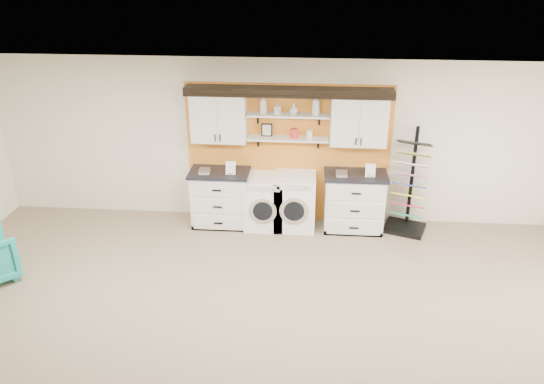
# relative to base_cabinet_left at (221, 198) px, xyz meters

# --- Properties ---
(floor) EXTENTS (10.00, 10.00, 0.00)m
(floor) POSITION_rel_base_cabinet_left_xyz_m (1.13, -3.64, -0.49)
(floor) COLOR #8E7660
(floor) RESTS_ON ground
(ceiling) EXTENTS (10.00, 10.00, 0.00)m
(ceiling) POSITION_rel_base_cabinet_left_xyz_m (1.13, -3.64, 2.31)
(ceiling) COLOR white
(ceiling) RESTS_ON wall_back
(wall_back) EXTENTS (10.00, 0.00, 10.00)m
(wall_back) POSITION_rel_base_cabinet_left_xyz_m (1.13, 0.36, 0.91)
(wall_back) COLOR #EFE5CE
(wall_back) RESTS_ON floor
(accent_panel) EXTENTS (3.40, 0.07, 2.40)m
(accent_panel) POSITION_rel_base_cabinet_left_xyz_m (1.13, 0.32, 0.71)
(accent_panel) COLOR orange
(accent_panel) RESTS_ON wall_back
(upper_cabinet_left) EXTENTS (0.90, 0.35, 0.84)m
(upper_cabinet_left) POSITION_rel_base_cabinet_left_xyz_m (-0.00, 0.15, 1.39)
(upper_cabinet_left) COLOR silver
(upper_cabinet_left) RESTS_ON wall_back
(upper_cabinet_right) EXTENTS (0.90, 0.35, 0.84)m
(upper_cabinet_right) POSITION_rel_base_cabinet_left_xyz_m (2.26, 0.15, 1.39)
(upper_cabinet_right) COLOR silver
(upper_cabinet_right) RESTS_ON wall_back
(shelf_lower) EXTENTS (1.32, 0.28, 0.03)m
(shelf_lower) POSITION_rel_base_cabinet_left_xyz_m (1.13, 0.16, 1.04)
(shelf_lower) COLOR silver
(shelf_lower) RESTS_ON wall_back
(shelf_upper) EXTENTS (1.32, 0.28, 0.03)m
(shelf_upper) POSITION_rel_base_cabinet_left_xyz_m (1.13, 0.16, 1.44)
(shelf_upper) COLOR silver
(shelf_upper) RESTS_ON wall_back
(crown_molding) EXTENTS (3.30, 0.41, 0.13)m
(crown_molding) POSITION_rel_base_cabinet_left_xyz_m (1.13, 0.17, 1.84)
(crown_molding) COLOR black
(crown_molding) RESTS_ON wall_back
(picture_frame) EXTENTS (0.18, 0.02, 0.22)m
(picture_frame) POSITION_rel_base_cabinet_left_xyz_m (0.78, 0.21, 1.17)
(picture_frame) COLOR black
(picture_frame) RESTS_ON shelf_lower
(canister_red) EXTENTS (0.11, 0.11, 0.16)m
(canister_red) POSITION_rel_base_cabinet_left_xyz_m (1.23, 0.16, 1.14)
(canister_red) COLOR red
(canister_red) RESTS_ON shelf_lower
(canister_cream) EXTENTS (0.10, 0.10, 0.14)m
(canister_cream) POSITION_rel_base_cabinet_left_xyz_m (1.48, 0.16, 1.13)
(canister_cream) COLOR silver
(canister_cream) RESTS_ON shelf_lower
(base_cabinet_left) EXTENTS (1.00, 0.66, 0.98)m
(base_cabinet_left) POSITION_rel_base_cabinet_left_xyz_m (0.00, 0.00, 0.00)
(base_cabinet_left) COLOR silver
(base_cabinet_left) RESTS_ON floor
(base_cabinet_right) EXTENTS (1.04, 0.66, 1.01)m
(base_cabinet_right) POSITION_rel_base_cabinet_left_xyz_m (2.26, -0.00, 0.01)
(base_cabinet_right) COLOR silver
(base_cabinet_right) RESTS_ON floor
(washer) EXTENTS (0.65, 0.71, 0.91)m
(washer) POSITION_rel_base_cabinet_left_xyz_m (0.75, -0.00, -0.04)
(washer) COLOR white
(washer) RESTS_ON floor
(dryer) EXTENTS (0.68, 0.71, 0.95)m
(dryer) POSITION_rel_base_cabinet_left_xyz_m (1.27, -0.00, -0.01)
(dryer) COLOR white
(dryer) RESTS_ON floor
(sample_rack) EXTENTS (0.79, 0.72, 1.78)m
(sample_rack) POSITION_rel_base_cabinet_left_xyz_m (3.15, 0.04, 0.06)
(sample_rack) COLOR black
(sample_rack) RESTS_ON floor
(soap_bottle_a) EXTENTS (0.14, 0.14, 0.31)m
(soap_bottle_a) POSITION_rel_base_cabinet_left_xyz_m (0.73, 0.16, 1.61)
(soap_bottle_a) COLOR silver
(soap_bottle_a) RESTS_ON shelf_upper
(soap_bottle_b) EXTENTS (0.11, 0.11, 0.18)m
(soap_bottle_b) POSITION_rel_base_cabinet_left_xyz_m (0.96, 0.16, 1.55)
(soap_bottle_b) COLOR silver
(soap_bottle_b) RESTS_ON shelf_upper
(soap_bottle_c) EXTENTS (0.15, 0.15, 0.18)m
(soap_bottle_c) POSITION_rel_base_cabinet_left_xyz_m (1.22, 0.16, 1.54)
(soap_bottle_c) COLOR silver
(soap_bottle_c) RESTS_ON shelf_upper
(soap_bottle_d) EXTENTS (0.18, 0.18, 0.34)m
(soap_bottle_d) POSITION_rel_base_cabinet_left_xyz_m (1.57, 0.16, 1.62)
(soap_bottle_d) COLOR silver
(soap_bottle_d) RESTS_ON shelf_upper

